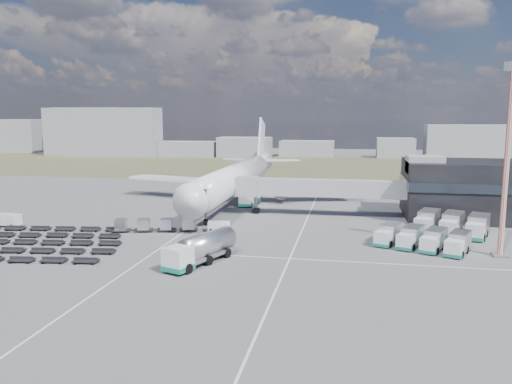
# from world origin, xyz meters

# --- Properties ---
(ground) EXTENTS (420.00, 420.00, 0.00)m
(ground) POSITION_xyz_m (0.00, 0.00, 0.00)
(ground) COLOR #565659
(ground) RESTS_ON ground
(grass_strip) EXTENTS (420.00, 90.00, 0.01)m
(grass_strip) POSITION_xyz_m (0.00, 110.00, 0.01)
(grass_strip) COLOR #4A442C
(grass_strip) RESTS_ON ground
(lane_markings) EXTENTS (47.12, 110.00, 0.01)m
(lane_markings) POSITION_xyz_m (9.77, 3.00, 0.01)
(lane_markings) COLOR silver
(lane_markings) RESTS_ON ground
(terminal) EXTENTS (30.40, 16.40, 11.00)m
(terminal) POSITION_xyz_m (47.77, 23.96, 5.25)
(terminal) COLOR black
(terminal) RESTS_ON ground
(jet_bridge) EXTENTS (30.30, 3.80, 7.05)m
(jet_bridge) POSITION_xyz_m (15.90, 20.42, 5.05)
(jet_bridge) COLOR #939399
(jet_bridge) RESTS_ON ground
(airliner) EXTENTS (51.59, 64.53, 17.62)m
(airliner) POSITION_xyz_m (0.00, 32.38, 5.29)
(airliner) COLOR white
(airliner) RESTS_ON ground
(skyline) EXTENTS (312.44, 27.31, 22.03)m
(skyline) POSITION_xyz_m (-26.69, 149.76, 8.18)
(skyline) COLOR gray
(skyline) RESTS_ON ground
(fuel_tanker) EXTENTS (6.73, 11.66, 3.68)m
(fuel_tanker) POSITION_xyz_m (5.58, -12.03, 1.84)
(fuel_tanker) COLOR white
(fuel_tanker) RESTS_ON ground
(pushback_tug) EXTENTS (3.77, 2.67, 1.52)m
(pushback_tug) POSITION_xyz_m (3.31, 4.85, 0.76)
(pushback_tug) COLOR white
(pushback_tug) RESTS_ON ground
(utility_van) EXTENTS (4.12, 2.36, 2.11)m
(utility_van) POSITION_xyz_m (-31.11, 1.66, 1.05)
(utility_van) COLOR white
(utility_van) RESTS_ON ground
(catering_truck) EXTENTS (3.29, 6.86, 3.05)m
(catering_truck) POSITION_xyz_m (3.37, 28.50, 1.56)
(catering_truck) COLOR white
(catering_truck) RESTS_ON ground
(service_trucks_near) EXTENTS (13.07, 10.38, 2.56)m
(service_trucks_near) POSITION_xyz_m (33.08, 0.24, 1.39)
(service_trucks_near) COLOR white
(service_trucks_near) RESTS_ON ground
(service_trucks_far) EXTENTS (11.78, 10.35, 2.99)m
(service_trucks_far) POSITION_xyz_m (38.64, 9.68, 1.63)
(service_trucks_far) COLOR white
(service_trucks_far) RESTS_ON ground
(uld_row) EXTENTS (13.30, 4.80, 1.84)m
(uld_row) POSITION_xyz_m (-6.45, 2.89, 1.10)
(uld_row) COLOR black
(uld_row) RESTS_ON ground
(baggage_dollies) EXTENTS (33.40, 22.35, 0.73)m
(baggage_dollies) POSITION_xyz_m (-23.46, -8.43, 0.36)
(baggage_dollies) COLOR black
(baggage_dollies) RESTS_ON ground
(floodlight_mast) EXTENTS (2.33, 1.88, 24.41)m
(floodlight_mast) POSITION_xyz_m (42.45, -1.89, 12.23)
(floodlight_mast) COLOR #B4371C
(floodlight_mast) RESTS_ON ground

